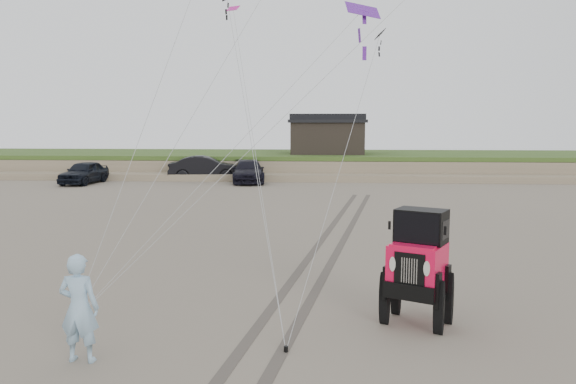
% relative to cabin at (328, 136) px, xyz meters
% --- Properties ---
extents(ground, '(160.00, 160.00, 0.00)m').
position_rel_cabin_xyz_m(ground, '(-2.00, -37.00, -3.24)').
color(ground, '#6B6054').
rests_on(ground, ground).
extents(dune_ridge, '(160.00, 14.25, 1.73)m').
position_rel_cabin_xyz_m(dune_ridge, '(-2.00, 0.50, -2.42)').
color(dune_ridge, '#7A6B54').
rests_on(dune_ridge, ground).
extents(cabin, '(6.40, 5.40, 3.35)m').
position_rel_cabin_xyz_m(cabin, '(0.00, 0.00, 0.00)').
color(cabin, black).
rests_on(cabin, dune_ridge).
extents(truck_a, '(2.26, 4.87, 1.61)m').
position_rel_cabin_xyz_m(truck_a, '(-17.28, -9.23, -2.43)').
color(truck_a, black).
rests_on(truck_a, ground).
extents(truck_b, '(5.73, 2.71, 1.81)m').
position_rel_cabin_xyz_m(truck_b, '(-9.22, -5.92, -2.33)').
color(truck_b, black).
rests_on(truck_b, ground).
extents(truck_c, '(3.01, 5.80, 1.61)m').
position_rel_cabin_xyz_m(truck_c, '(-5.73, -7.50, -2.43)').
color(truck_c, black).
rests_on(truck_c, ground).
extents(jeep, '(4.46, 5.81, 1.99)m').
position_rel_cabin_xyz_m(jeep, '(1.93, -36.05, -2.24)').
color(jeep, '#EE0D3E').
rests_on(jeep, ground).
extents(man, '(0.75, 0.50, 2.00)m').
position_rel_cabin_xyz_m(man, '(-4.45, -38.38, -2.24)').
color(man, '#84B6CC').
rests_on(man, ground).
extents(stake_main, '(0.08, 0.08, 0.12)m').
position_rel_cabin_xyz_m(stake_main, '(-5.50, -36.52, -3.18)').
color(stake_main, black).
rests_on(stake_main, ground).
extents(stake_aux, '(0.08, 0.08, 0.12)m').
position_rel_cabin_xyz_m(stake_aux, '(-0.75, -37.73, -3.18)').
color(stake_aux, black).
rests_on(stake_aux, ground).
extents(tire_tracks, '(5.22, 29.74, 0.01)m').
position_rel_cabin_xyz_m(tire_tracks, '(0.00, -29.00, -3.23)').
color(tire_tracks, '#4C443D').
rests_on(tire_tracks, ground).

